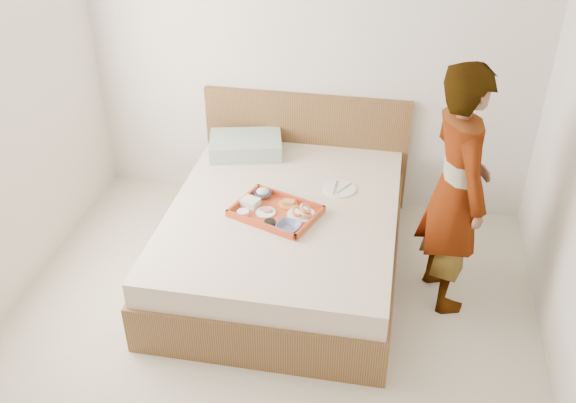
{
  "coord_description": "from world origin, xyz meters",
  "views": [
    {
      "loc": [
        0.69,
        -2.63,
        3.01
      ],
      "look_at": [
        0.04,
        0.9,
        0.65
      ],
      "focal_mm": 40.27,
      "sensor_mm": 36.0,
      "label": 1
    }
  ],
  "objects_px": {
    "dinner_plate": "(339,189)",
    "person": "(456,190)",
    "bed": "(284,238)",
    "tray": "(276,211)"
  },
  "relations": [
    {
      "from": "bed",
      "to": "person",
      "type": "distance_m",
      "value": 1.26
    },
    {
      "from": "dinner_plate",
      "to": "person",
      "type": "distance_m",
      "value": 0.91
    },
    {
      "from": "dinner_plate",
      "to": "person",
      "type": "height_order",
      "value": "person"
    },
    {
      "from": "bed",
      "to": "dinner_plate",
      "type": "distance_m",
      "value": 0.54
    },
    {
      "from": "tray",
      "to": "person",
      "type": "xyz_separation_m",
      "value": [
        1.15,
        0.01,
        0.29
      ]
    },
    {
      "from": "tray",
      "to": "dinner_plate",
      "type": "xyz_separation_m",
      "value": [
        0.39,
        0.39,
        -0.02
      ]
    },
    {
      "from": "dinner_plate",
      "to": "person",
      "type": "bearing_deg",
      "value": -26.26
    },
    {
      "from": "bed",
      "to": "person",
      "type": "bearing_deg",
      "value": -3.94
    },
    {
      "from": "tray",
      "to": "dinner_plate",
      "type": "height_order",
      "value": "tray"
    },
    {
      "from": "bed",
      "to": "tray",
      "type": "distance_m",
      "value": 0.31
    }
  ]
}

